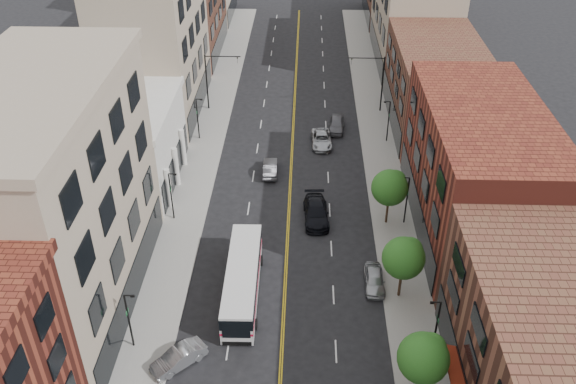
# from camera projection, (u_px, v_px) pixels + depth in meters

# --- Properties ---
(sidewalk_left) EXTENTS (4.00, 110.00, 0.15)m
(sidewalk_left) POSITION_uv_depth(u_px,v_px,m) (202.00, 160.00, 67.66)
(sidewalk_left) COLOR gray
(sidewalk_left) RESTS_ON ground
(sidewalk_right) EXTENTS (4.00, 110.00, 0.15)m
(sidewalk_right) POSITION_uv_depth(u_px,v_px,m) (382.00, 163.00, 67.14)
(sidewalk_right) COLOR gray
(sidewalk_right) RESTS_ON ground
(bldg_l_tanoffice) EXTENTS (10.00, 22.00, 18.00)m
(bldg_l_tanoffice) POSITION_uv_depth(u_px,v_px,m) (52.00, 207.00, 44.60)
(bldg_l_tanoffice) COLOR gray
(bldg_l_tanoffice) RESTS_ON ground
(bldg_l_white) EXTENTS (10.00, 14.00, 8.00)m
(bldg_l_white) POSITION_uv_depth(u_px,v_px,m) (125.00, 146.00, 62.33)
(bldg_l_white) COLOR silver
(bldg_l_white) RESTS_ON ground
(bldg_l_far_a) EXTENTS (10.00, 20.00, 18.00)m
(bldg_l_far_a) POSITION_uv_depth(u_px,v_px,m) (154.00, 41.00, 73.69)
(bldg_l_far_a) COLOR gray
(bldg_l_far_a) RESTS_ON ground
(bldg_l_far_b) EXTENTS (10.00, 20.00, 15.00)m
(bldg_l_far_b) POSITION_uv_depth(u_px,v_px,m) (184.00, 4.00, 91.15)
(bldg_l_far_b) COLOR brown
(bldg_l_far_b) RESTS_ON ground
(bldg_r_mid) EXTENTS (10.00, 22.00, 12.00)m
(bldg_r_mid) POSITION_uv_depth(u_px,v_px,m) (478.00, 171.00, 54.53)
(bldg_r_mid) COLOR maroon
(bldg_r_mid) RESTS_ON ground
(bldg_r_far_a) EXTENTS (10.00, 20.00, 10.00)m
(bldg_r_far_a) POSITION_uv_depth(u_px,v_px,m) (436.00, 85.00, 72.54)
(bldg_r_far_a) COLOR brown
(bldg_r_far_a) RESTS_ON ground
(bldg_r_far_b) EXTENTS (10.00, 22.00, 14.00)m
(bldg_r_far_b) POSITION_uv_depth(u_px,v_px,m) (413.00, 14.00, 88.88)
(bldg_r_far_b) COLOR gray
(bldg_r_far_b) RESTS_ON ground
(tree_r_1) EXTENTS (3.40, 3.40, 5.59)m
(tree_r_1) POSITION_uv_depth(u_px,v_px,m) (425.00, 356.00, 39.20)
(tree_r_1) COLOR black
(tree_r_1) RESTS_ON sidewalk_right
(tree_r_2) EXTENTS (3.40, 3.40, 5.59)m
(tree_r_2) POSITION_uv_depth(u_px,v_px,m) (405.00, 257.00, 47.51)
(tree_r_2) COLOR black
(tree_r_2) RESTS_ON sidewalk_right
(tree_r_3) EXTENTS (3.40, 3.40, 5.59)m
(tree_r_3) POSITION_uv_depth(u_px,v_px,m) (391.00, 187.00, 55.82)
(tree_r_3) COLOR black
(tree_r_3) RESTS_ON sidewalk_right
(lamp_l_1) EXTENTS (0.81, 0.55, 5.05)m
(lamp_l_1) POSITION_uv_depth(u_px,v_px,m) (129.00, 318.00, 43.63)
(lamp_l_1) COLOR black
(lamp_l_1) RESTS_ON sidewalk_left
(lamp_l_2) EXTENTS (0.81, 0.55, 5.05)m
(lamp_l_2) POSITION_uv_depth(u_px,v_px,m) (172.00, 194.00, 56.93)
(lamp_l_2) COLOR black
(lamp_l_2) RESTS_ON sidewalk_left
(lamp_l_3) EXTENTS (0.81, 0.55, 5.05)m
(lamp_l_3) POSITION_uv_depth(u_px,v_px,m) (198.00, 116.00, 70.23)
(lamp_l_3) COLOR black
(lamp_l_3) RESTS_ON sidewalk_left
(lamp_r_1) EXTENTS (0.81, 0.55, 5.05)m
(lamp_r_1) POSITION_uv_depth(u_px,v_px,m) (436.00, 325.00, 43.07)
(lamp_r_1) COLOR black
(lamp_r_1) RESTS_ON sidewalk_right
(lamp_r_2) EXTENTS (0.81, 0.55, 5.05)m
(lamp_r_2) POSITION_uv_depth(u_px,v_px,m) (406.00, 198.00, 56.37)
(lamp_r_2) COLOR black
(lamp_r_2) RESTS_ON sidewalk_right
(lamp_r_3) EXTENTS (0.81, 0.55, 5.05)m
(lamp_r_3) POSITION_uv_depth(u_px,v_px,m) (388.00, 119.00, 69.67)
(lamp_r_3) COLOR black
(lamp_r_3) RESTS_ON sidewalk_right
(signal_mast_left) EXTENTS (4.49, 0.18, 7.20)m
(signal_mast_left) POSITION_uv_depth(u_px,v_px,m) (212.00, 75.00, 75.93)
(signal_mast_left) COLOR black
(signal_mast_left) RESTS_ON sidewalk_left
(signal_mast_right) EXTENTS (4.49, 0.18, 7.20)m
(signal_mast_right) POSITION_uv_depth(u_px,v_px,m) (377.00, 77.00, 75.40)
(signal_mast_right) COLOR black
(signal_mast_right) RESTS_ON sidewalk_right
(city_bus) EXTENTS (2.85, 11.41, 2.92)m
(city_bus) POSITION_uv_depth(u_px,v_px,m) (242.00, 279.00, 48.97)
(city_bus) COLOR silver
(city_bus) RESTS_ON ground
(car_angle_b) EXTENTS (4.05, 3.89, 1.37)m
(car_angle_b) POSITION_uv_depth(u_px,v_px,m) (179.00, 358.00, 43.49)
(car_angle_b) COLOR #A6A9AE
(car_angle_b) RESTS_ON ground
(car_parked_far) EXTENTS (1.66, 4.04, 1.37)m
(car_parked_far) POSITION_uv_depth(u_px,v_px,m) (374.00, 280.00, 50.40)
(car_parked_far) COLOR #A4A7AC
(car_parked_far) RESTS_ON ground
(car_lane_behind) EXTENTS (1.63, 4.26, 1.39)m
(car_lane_behind) POSITION_uv_depth(u_px,v_px,m) (270.00, 168.00, 65.12)
(car_lane_behind) COLOR #424146
(car_lane_behind) RESTS_ON ground
(car_lane_a) EXTENTS (2.63, 5.76, 1.63)m
(car_lane_a) POSITION_uv_depth(u_px,v_px,m) (316.00, 212.00, 58.15)
(car_lane_a) COLOR black
(car_lane_a) RESTS_ON ground
(car_lane_b) EXTENTS (2.50, 5.07, 1.38)m
(car_lane_b) POSITION_uv_depth(u_px,v_px,m) (322.00, 139.00, 70.39)
(car_lane_b) COLOR #ACAFB4
(car_lane_b) RESTS_ON ground
(car_lane_c) EXTENTS (2.20, 4.64, 1.53)m
(car_lane_c) POSITION_uv_depth(u_px,v_px,m) (337.00, 124.00, 73.34)
(car_lane_c) COLOR #57575C
(car_lane_c) RESTS_ON ground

